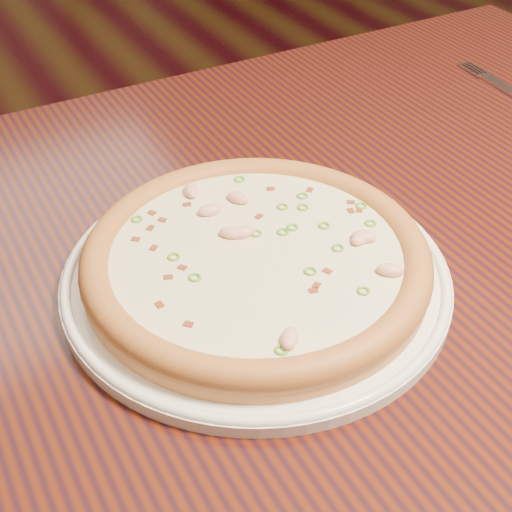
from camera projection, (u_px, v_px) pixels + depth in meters
ground at (221, 324)px, 1.70m from camera, size 9.00×9.00×0.00m
hero_table at (327, 288)px, 0.81m from camera, size 1.20×0.80×0.75m
plate at (256, 274)px, 0.66m from camera, size 0.36×0.36×0.02m
pizza at (256, 258)px, 0.65m from camera, size 0.32×0.32×0.03m
fork at (506, 88)px, 0.98m from camera, size 0.03×0.18×0.00m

